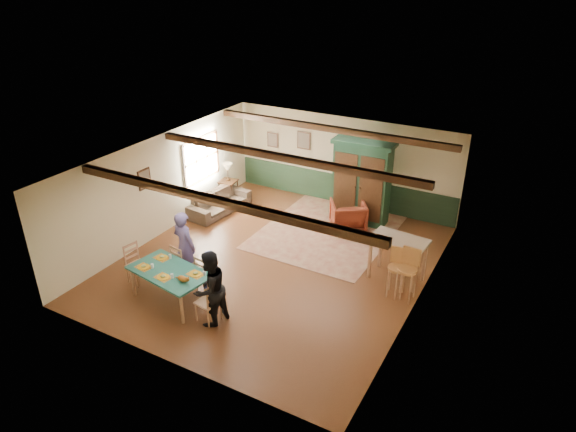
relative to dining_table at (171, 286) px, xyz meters
The scene contains 35 objects.
floor 2.76m from the dining_table, 63.84° to the left, with size 8.00×8.00×0.00m, color #4E2816.
wall_back 6.64m from the dining_table, 79.41° to the left, with size 7.00×0.02×2.70m, color beige.
wall_left 3.50m from the dining_table, 133.02° to the left, with size 0.02×8.00×2.70m, color beige.
wall_right 5.40m from the dining_table, 27.57° to the left, with size 0.02×8.00×2.70m, color beige.
ceiling 3.59m from the dining_table, 63.84° to the left, with size 7.00×8.00×0.02m, color white.
wainscot_back 6.55m from the dining_table, 79.38° to the left, with size 6.95×0.03×0.90m, color #1A301E.
ceiling_beam_front 2.55m from the dining_table, ahead, with size 6.95×0.16×0.16m, color black.
ceiling_beam_mid 3.82m from the dining_table, 67.10° to the left, with size 6.95×0.16×0.16m, color black.
ceiling_beam_back 6.02m from the dining_table, 77.53° to the left, with size 6.95×0.16×0.16m, color black.
window_left 4.88m from the dining_table, 118.56° to the left, with size 0.06×1.60×1.30m, color white, non-canonical shape.
picture_left_wall 3.24m from the dining_table, 140.63° to the left, with size 0.04×0.42×0.52m, color gray, non-canonical shape.
picture_back_a 6.58m from the dining_table, 90.83° to the left, with size 0.45×0.04×0.55m, color gray, non-canonical shape.
picture_back_b 6.66m from the dining_table, 100.52° to the left, with size 0.38×0.04×0.48m, color gray, non-canonical shape.
dining_table is the anchor object (origin of this frame).
dining_chair_far_left 0.82m from the dining_table, 109.74° to the left, with size 0.42×0.44×0.94m, color #A67453, non-canonical shape.
dining_chair_far_right 0.82m from the dining_table, 51.63° to the left, with size 0.42×0.44×0.94m, color #A67453, non-canonical shape.
dining_chair_end_left 1.15m from the dining_table, behind, with size 0.42×0.44×0.94m, color #A67453, non-canonical shape.
dining_chair_end_right 1.15m from the dining_table, ahead, with size 0.42×0.44×0.94m, color #A67453, non-canonical shape.
person_man 1.01m from the dining_table, 107.25° to the left, with size 0.63×0.41×1.72m, color #5F5089.
person_woman 1.32m from the dining_table, ahead, with size 0.80×0.62×1.64m, color black.
person_child 0.90m from the dining_table, 54.12° to the left, with size 0.49×0.32×1.00m, color #283AA2.
cat 0.72m from the dining_table, 19.62° to the right, with size 0.36×0.14×0.18m, color #C46B22, non-canonical shape.
place_setting_near_left 0.74m from the dining_table, 164.87° to the right, with size 0.40×0.30×0.11m, color gold, non-canonical shape.
place_setting_near_center 0.50m from the dining_table, 77.51° to the right, with size 0.40×0.30×0.11m, color gold, non-canonical shape.
place_setting_far_left 0.74m from the dining_table, 146.24° to the left, with size 0.40×0.30×0.11m, color gold, non-canonical shape.
place_setting_far_right 0.74m from the dining_table, 15.13° to the left, with size 0.40×0.30×0.11m, color gold, non-canonical shape.
area_rug 4.79m from the dining_table, 70.02° to the left, with size 3.32×3.94×0.01m, color #C0AF8B.
armoire 6.04m from the dining_table, 68.90° to the left, with size 1.69×0.68×2.39m, color #13301F.
armchair 5.30m from the dining_table, 66.85° to the left, with size 0.91×0.94×0.85m, color #44140D.
sofa 4.50m from the dining_table, 112.33° to the left, with size 2.05×0.80×0.60m, color #44372A.
end_table 5.40m from the dining_table, 111.51° to the left, with size 0.50×0.50×0.62m, color black, non-canonical shape.
table_lamp 5.43m from the dining_table, 111.51° to the left, with size 0.31×0.31×0.56m, color beige, non-canonical shape.
counter_table 5.12m from the dining_table, 38.29° to the left, with size 1.27×0.74×1.06m, color beige, non-canonical shape.
bar_stool_left 4.91m from the dining_table, 30.97° to the left, with size 0.40×0.44×1.13m, color #BF824A, non-canonical shape.
bar_stool_right 5.10m from the dining_table, 29.38° to the left, with size 0.42×0.47×1.20m, color #BF824A, non-canonical shape.
Camera 1 is at (5.49, -9.37, 6.66)m, focal length 32.00 mm.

